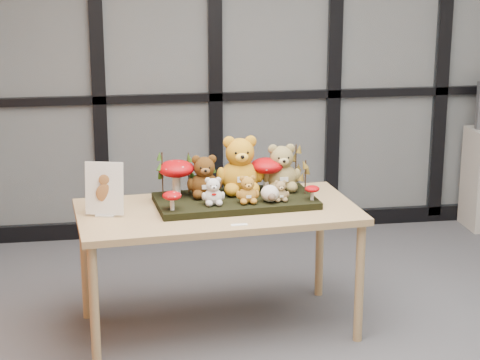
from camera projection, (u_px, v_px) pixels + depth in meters
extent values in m
plane|color=#B9B5AF|center=(275.00, 48.00, 6.42)|extent=(5.00, 0.00, 5.00)
cube|color=#2D383F|center=(276.00, 48.00, 6.39)|extent=(4.90, 0.02, 2.70)
cube|color=black|center=(274.00, 221.00, 6.75)|extent=(4.90, 0.06, 0.12)
cube|color=black|center=(275.00, 95.00, 6.49)|extent=(4.90, 0.06, 0.06)
cube|color=black|center=(97.00, 52.00, 6.20)|extent=(0.10, 0.06, 2.70)
cube|color=black|center=(215.00, 49.00, 6.33)|extent=(0.10, 0.06, 2.70)
cube|color=black|center=(335.00, 47.00, 6.46)|extent=(0.10, 0.06, 2.70)
cube|color=black|center=(443.00, 45.00, 6.59)|extent=(0.10, 0.06, 2.70)
cube|color=tan|center=(218.00, 212.00, 4.83)|extent=(1.61, 0.90, 0.04)
cylinder|color=tan|center=(94.00, 309.00, 4.44)|extent=(0.05, 0.05, 0.69)
cylinder|color=tan|center=(85.00, 263.00, 5.07)|extent=(0.05, 0.05, 0.69)
cylinder|color=tan|center=(359.00, 283.00, 4.78)|extent=(0.05, 0.05, 0.69)
cylinder|color=tan|center=(320.00, 243.00, 5.41)|extent=(0.05, 0.05, 0.69)
cube|color=black|center=(235.00, 201.00, 4.90)|extent=(0.92, 0.52, 0.04)
cube|color=silver|center=(105.00, 215.00, 4.70)|extent=(0.11, 0.08, 0.01)
cube|color=white|center=(104.00, 188.00, 4.66)|extent=(0.21, 0.09, 0.29)
ellipsoid|color=brown|center=(104.00, 193.00, 4.66)|extent=(0.09, 0.01, 0.10)
ellipsoid|color=brown|center=(104.00, 180.00, 4.64)|extent=(0.06, 0.01, 0.06)
cube|color=white|center=(239.00, 225.00, 4.55)|extent=(0.09, 0.03, 0.00)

